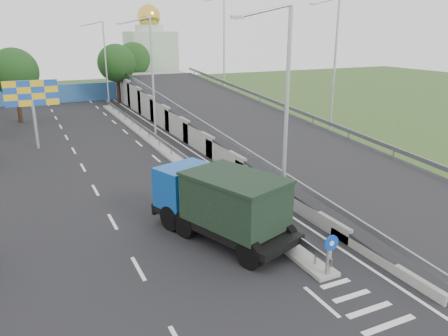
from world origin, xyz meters
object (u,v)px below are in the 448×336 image
lamp_post_near (283,114)px  dump_truck (220,201)px  sign_bollard (329,255)px  billboard (32,97)px  lamp_post_far (104,59)px  lamp_post_mid (150,74)px  church (151,56)px

lamp_post_near → dump_truck: (-2.38, 1.21, -4.03)m
sign_bollard → billboard: size_ratio=0.30×
billboard → lamp_post_near: bearing=-67.5°
sign_bollard → lamp_post_far: (0.11, 43.83, 4.77)m
sign_bollard → lamp_post_near: (0.11, 3.83, 4.77)m
lamp_post_near → lamp_post_far: size_ratio=1.00×
sign_bollard → dump_truck: (-2.27, 5.04, 0.75)m
lamp_post_mid → dump_truck: 19.36m
lamp_post_far → church: 17.15m
lamp_post_mid → dump_truck: (-2.38, -18.79, -4.03)m
lamp_post_far → church: size_ratio=0.73×
lamp_post_near → dump_truck: bearing=153.1°
sign_bollard → lamp_post_near: size_ratio=0.17×
lamp_post_mid → billboard: lamp_post_mid is taller
lamp_post_near → billboard: (-9.11, 22.00, -1.62)m
sign_bollard → billboard: bearing=109.2°
lamp_post_near → church: size_ratio=0.73×
lamp_post_near → dump_truck: size_ratio=1.30×
sign_bollard → billboard: 27.53m
lamp_post_far → lamp_post_mid: bearing=-90.0°
sign_bollard → lamp_post_mid: (0.11, 23.83, 4.77)m
lamp_post_mid → lamp_post_far: bearing=90.0°
lamp_post_far → dump_truck: size_ratio=1.30×
dump_truck → billboard: bearing=88.0°
lamp_post_mid → billboard: bearing=167.6°
sign_bollard → dump_truck: size_ratio=0.22×
church → billboard: size_ratio=2.51×
lamp_post_mid → lamp_post_far: size_ratio=1.00×
church → dump_truck: church is taller
church → dump_truck: (-12.27, -52.79, -3.53)m
lamp_post_near → church: bearing=79.6°
lamp_post_mid → lamp_post_far: same height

